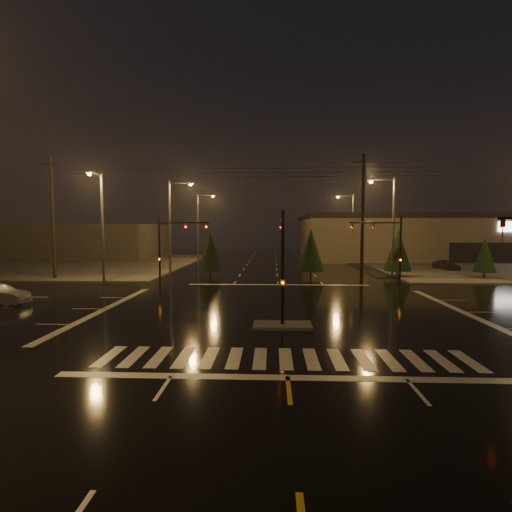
{
  "coord_description": "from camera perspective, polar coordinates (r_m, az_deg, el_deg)",
  "views": [
    {
      "loc": [
        -0.53,
        -24.27,
        5.11
      ],
      "look_at": [
        -1.74,
        5.01,
        3.0
      ],
      "focal_mm": 28.0,
      "sensor_mm": 36.0,
      "label": 1
    }
  ],
  "objects": [
    {
      "name": "utility_pole_0",
      "position": [
        43.89,
        -27.04,
        5.01
      ],
      "size": [
        2.2,
        0.32,
        12.0
      ],
      "color": "black",
      "rests_on": "ground"
    },
    {
      "name": "sidewalk_ne",
      "position": [
        62.47,
        31.61,
        -1.13
      ],
      "size": [
        36.0,
        36.0,
        0.12
      ],
      "primitive_type": "cube",
      "color": "#4B4843",
      "rests_on": "ground"
    },
    {
      "name": "car_parked",
      "position": [
        52.77,
        25.52,
        -1.14
      ],
      "size": [
        2.38,
        4.0,
        1.28
      ],
      "primitive_type": "imported",
      "rotation": [
        0.0,
        0.0,
        0.25
      ],
      "color": "black",
      "rests_on": "ground"
    },
    {
      "name": "utility_pole_1",
      "position": [
        39.22,
        14.99,
        5.47
      ],
      "size": [
        2.2,
        0.32,
        12.0
      ],
      "color": "black",
      "rests_on": "ground"
    },
    {
      "name": "conifer_1",
      "position": [
        45.33,
        29.89,
        0.09
      ],
      "size": [
        2.13,
        2.13,
        4.02
      ],
      "color": "black",
      "rests_on": "ground"
    },
    {
      "name": "signal_mast_ne",
      "position": [
        35.86,
        18.61,
        1.8
      ],
      "size": [
        4.84,
        1.86,
        6.0
      ],
      "color": "black",
      "rests_on": "ground"
    },
    {
      "name": "sidewalk_nw",
      "position": [
        61.96,
        -26.06,
        -0.97
      ],
      "size": [
        36.0,
        36.0,
        0.12
      ],
      "primitive_type": "cube",
      "color": "#4B4843",
      "rests_on": "ground"
    },
    {
      "name": "crosswalk",
      "position": [
        16.11,
        4.26,
        -14.38
      ],
      "size": [
        15.0,
        2.6,
        0.01
      ],
      "primitive_type": "cube",
      "color": "beige",
      "rests_on": "ground"
    },
    {
      "name": "conifer_4",
      "position": [
        40.7,
        7.86,
        0.87
      ],
      "size": [
        2.73,
        2.73,
        4.97
      ],
      "color": "black",
      "rests_on": "ground"
    },
    {
      "name": "streetlight_4",
      "position": [
        61.4,
        13.4,
        4.66
      ],
      "size": [
        2.77,
        0.32,
        10.0
      ],
      "color": "#38383A",
      "rests_on": "ground"
    },
    {
      "name": "median_island",
      "position": [
        20.89,
        3.8,
        -9.84
      ],
      "size": [
        3.0,
        1.6,
        0.15
      ],
      "primitive_type": "cube",
      "color": "#4B4843",
      "rests_on": "ground"
    },
    {
      "name": "conifer_3",
      "position": [
        40.73,
        -6.55,
        0.69
      ],
      "size": [
        2.55,
        2.55,
        4.69
      ],
      "color": "black",
      "rests_on": "ground"
    },
    {
      "name": "retail_building",
      "position": [
        78.74,
        29.21,
        2.68
      ],
      "size": [
        60.2,
        28.3,
        7.2
      ],
      "color": "#6E5F4E",
      "rests_on": "ground"
    },
    {
      "name": "stop_bar_near",
      "position": [
        14.23,
        4.54,
        -16.93
      ],
      "size": [
        16.0,
        0.5,
        0.01
      ],
      "primitive_type": "cube",
      "color": "beige",
      "rests_on": "ground"
    },
    {
      "name": "ground",
      "position": [
        24.81,
        3.57,
        -7.78
      ],
      "size": [
        140.0,
        140.0,
        0.0
      ],
      "primitive_type": "plane",
      "color": "black",
      "rests_on": "ground"
    },
    {
      "name": "signal_mast_median",
      "position": [
        21.25,
        3.79,
        0.44
      ],
      "size": [
        0.25,
        4.59,
        6.0
      ],
      "color": "black",
      "rests_on": "ground"
    },
    {
      "name": "streetlight_5",
      "position": [
        38.68,
        -21.29,
        4.87
      ],
      "size": [
        0.32,
        2.77,
        10.0
      ],
      "color": "#38383A",
      "rests_on": "ground"
    },
    {
      "name": "stop_bar_far",
      "position": [
        35.64,
        3.19,
        -4.12
      ],
      "size": [
        16.0,
        0.5,
        0.01
      ],
      "primitive_type": "cube",
      "color": "beige",
      "rests_on": "ground"
    },
    {
      "name": "streetlight_1",
      "position": [
        43.59,
        -11.83,
        4.94
      ],
      "size": [
        2.77,
        0.32,
        10.0
      ],
      "color": "#38383A",
      "rests_on": "ground"
    },
    {
      "name": "streetlight_3",
      "position": [
        41.94,
        18.64,
        4.85
      ],
      "size": [
        2.77,
        0.32,
        10.0
      ],
      "color": "#38383A",
      "rests_on": "ground"
    },
    {
      "name": "commercial_block",
      "position": [
        74.73,
        -25.13,
        1.96
      ],
      "size": [
        30.0,
        18.0,
        5.6
      ],
      "primitive_type": "cube",
      "color": "#3B3734",
      "rests_on": "ground"
    },
    {
      "name": "streetlight_2",
      "position": [
        59.24,
        -8.03,
        4.75
      ],
      "size": [
        2.77,
        0.32,
        10.0
      ],
      "color": "#38383A",
      "rests_on": "ground"
    },
    {
      "name": "conifer_0",
      "position": [
        43.04,
        19.6,
        0.87
      ],
      "size": [
        2.76,
        2.76,
        5.01
      ],
      "color": "black",
      "rests_on": "ground"
    },
    {
      "name": "signal_mast_nw",
      "position": [
        35.58,
        -12.25,
        1.9
      ],
      "size": [
        4.84,
        1.86,
        6.0
      ],
      "color": "black",
      "rests_on": "ground"
    }
  ]
}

